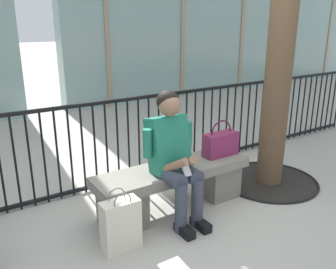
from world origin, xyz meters
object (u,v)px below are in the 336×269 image
at_px(handbag_on_bench, 221,143).
at_px(shopping_bag, 121,225).
at_px(seated_person_with_phone, 174,153).
at_px(stone_bench, 174,184).

xyz_separation_m(handbag_on_bench, shopping_bag, (-1.31, -0.31, -0.36)).
height_order(seated_person_with_phone, shopping_bag, seated_person_with_phone).
distance_m(stone_bench, shopping_bag, 0.80).
distance_m(stone_bench, handbag_on_bench, 0.66).
relative_size(stone_bench, shopping_bag, 3.02).
bearing_deg(stone_bench, handbag_on_bench, -0.99).
xyz_separation_m(stone_bench, seated_person_with_phone, (-0.09, -0.13, 0.38)).
height_order(handbag_on_bench, shopping_bag, handbag_on_bench).
distance_m(seated_person_with_phone, shopping_bag, 0.79).
distance_m(handbag_on_bench, shopping_bag, 1.39).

